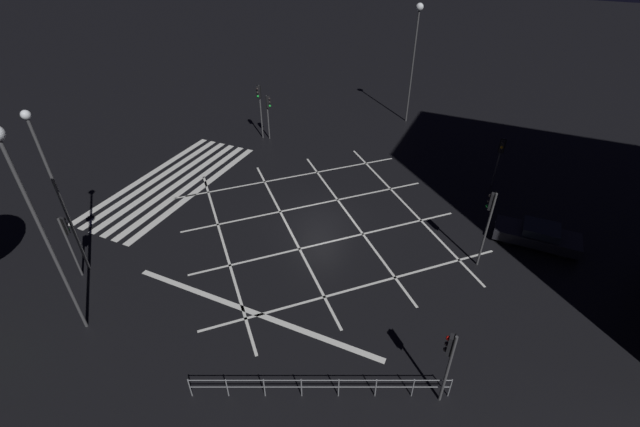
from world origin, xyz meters
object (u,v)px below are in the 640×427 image
object	(u,v)px
traffic_light_se_main	(67,235)
traffic_light_sw_cross	(268,109)
traffic_light_ne_cross	(449,355)
street_lamp_east	(28,200)
traffic_light_nw_main	(500,153)
traffic_light_sw_main	(259,102)
traffic_light_median_north	(489,215)
waiting_car	(537,235)
street_lamp_far	(416,36)
street_lamp_west	(52,178)

from	to	relation	value
traffic_light_se_main	traffic_light_sw_cross	bearing A→B (deg)	-1.97
traffic_light_ne_cross	traffic_light_sw_cross	bearing A→B (deg)	-45.06
traffic_light_se_main	street_lamp_east	xyz separation A→B (m)	(2.44, 2.99, 4.30)
traffic_light_nw_main	street_lamp_east	size ratio (longest dim) A/B	0.36
traffic_light_sw_main	street_lamp_east	xyz separation A→B (m)	(20.65, 3.03, 3.72)
traffic_light_median_north	traffic_light_se_main	world-z (taller)	traffic_light_median_north
waiting_car	street_lamp_far	bearing A→B (deg)	-51.21
traffic_light_sw_main	street_lamp_west	bearing A→B (deg)	-0.28
traffic_light_nw_main	traffic_light_ne_cross	distance (m)	17.42
traffic_light_median_north	waiting_car	distance (m)	5.05
street_lamp_east	waiting_car	distance (m)	24.59
traffic_light_se_main	street_lamp_west	distance (m)	2.97
traffic_light_ne_cross	traffic_light_sw_main	bearing A→B (deg)	-43.70
traffic_light_sw_cross	traffic_light_se_main	world-z (taller)	traffic_light_sw_cross
traffic_light_sw_main	street_lamp_far	size ratio (longest dim) A/B	0.46
traffic_light_ne_cross	traffic_light_sw_cross	size ratio (longest dim) A/B	1.01
traffic_light_median_north	traffic_light_sw_main	bearing A→B (deg)	-25.47
street_lamp_west	traffic_light_ne_cross	bearing A→B (deg)	90.61
traffic_light_nw_main	traffic_light_ne_cross	bearing A→B (deg)	-0.22
traffic_light_ne_cross	street_lamp_west	xyz separation A→B (m)	(0.20, -18.46, 2.86)
traffic_light_ne_cross	street_lamp_east	world-z (taller)	street_lamp_east
street_lamp_west	waiting_car	distance (m)	25.19
street_lamp_west	traffic_light_sw_main	bearing A→B (deg)	179.72
street_lamp_far	waiting_car	world-z (taller)	street_lamp_far
traffic_light_ne_cross	traffic_light_se_main	size ratio (longest dim) A/B	1.03
traffic_light_nw_main	traffic_light_sw_cross	bearing A→B (deg)	-90.99
traffic_light_se_main	waiting_car	world-z (taller)	traffic_light_se_main
street_lamp_east	street_lamp_far	bearing A→B (deg)	166.61
traffic_light_nw_main	street_lamp_far	distance (m)	13.04
traffic_light_median_north	street_lamp_west	bearing A→B (deg)	25.47
traffic_light_nw_main	traffic_light_se_main	size ratio (longest dim) A/B	0.98
traffic_light_sw_main	traffic_light_se_main	distance (m)	18.22
traffic_light_median_north	street_lamp_far	xyz separation A→B (m)	(-17.47, -8.59, 4.08)
street_lamp_far	street_lamp_west	bearing A→B (deg)	-20.93
traffic_light_sw_cross	street_lamp_west	xyz separation A→B (m)	(17.93, -0.76, 2.89)
traffic_light_sw_main	waiting_car	bearing A→B (deg)	75.35
waiting_car	traffic_light_sw_main	bearing A→B (deg)	-14.65
traffic_light_nw_main	traffic_light_se_main	xyz separation A→B (m)	(18.08, -18.40, 0.05)
traffic_light_median_north	traffic_light_se_main	bearing A→B (deg)	26.76
traffic_light_ne_cross	traffic_light_sw_main	xyz separation A→B (m)	(-17.55, -18.37, 0.51)
traffic_light_median_north	street_lamp_far	world-z (taller)	street_lamp_far
traffic_light_sw_cross	traffic_light_median_north	world-z (taller)	traffic_light_median_north
traffic_light_se_main	street_lamp_east	bearing A→B (deg)	-129.27
traffic_light_median_north	street_lamp_east	size ratio (longest dim) A/B	0.46
street_lamp_east	street_lamp_west	xyz separation A→B (m)	(-2.90, -3.12, -1.37)
street_lamp_west	waiting_car	xyz separation A→B (m)	(-12.15, 21.51, -4.94)
waiting_car	street_lamp_east	bearing A→B (deg)	39.30
waiting_car	traffic_light_se_main	bearing A→B (deg)	30.52
traffic_light_se_main	street_lamp_east	world-z (taller)	street_lamp_east
traffic_light_sw_main	traffic_light_ne_cross	bearing A→B (deg)	46.30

